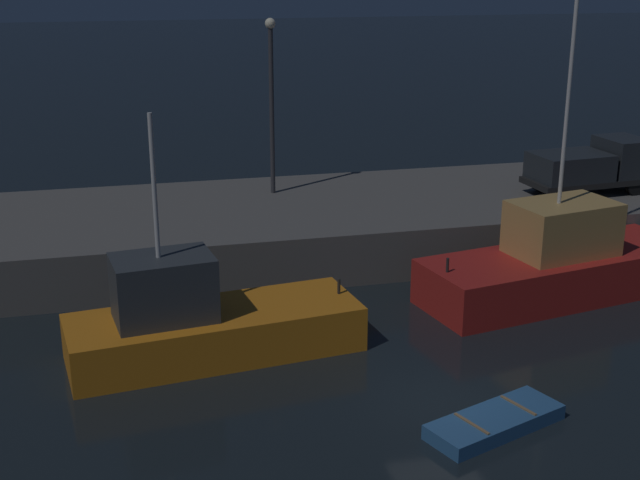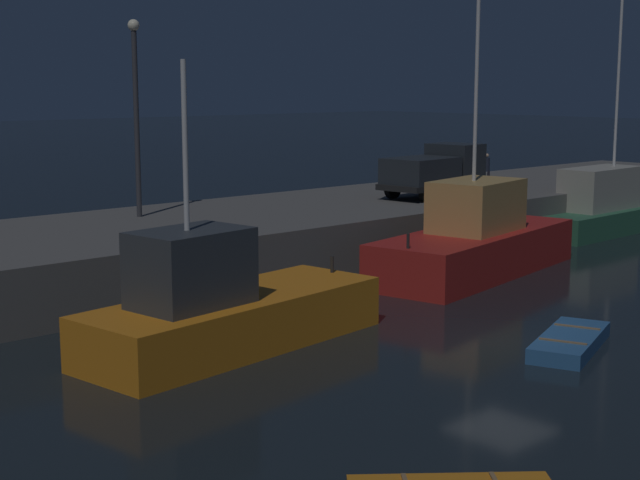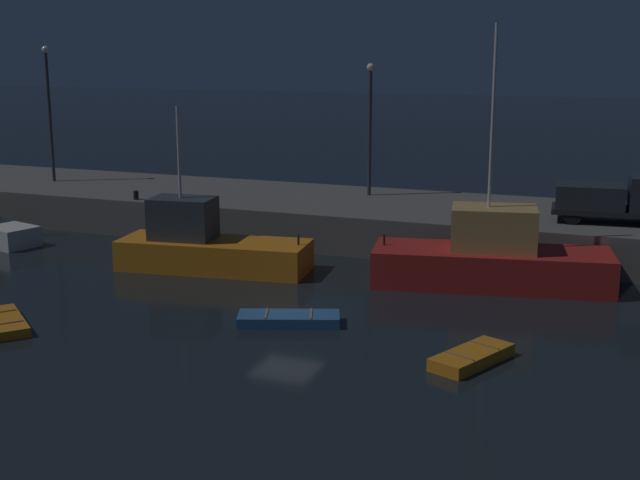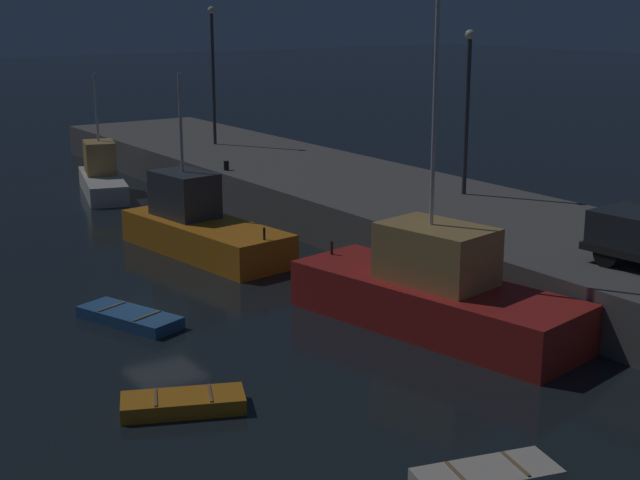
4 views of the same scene
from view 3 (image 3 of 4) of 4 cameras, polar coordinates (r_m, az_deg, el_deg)
ground_plane at (r=34.10m, az=-2.30°, el=-4.72°), size 320.00×320.00×0.00m
pier_quay at (r=46.61m, az=4.53°, el=1.30°), size 70.81×9.53×2.01m
fishing_trawler_red at (r=38.00m, az=11.41°, el=-1.23°), size 10.72×5.20×11.23m
fishing_boat_blue at (r=40.40m, az=-7.56°, el=-0.42°), size 9.24×4.10×7.62m
rowboat_white_mid at (r=34.11m, az=-20.54°, el=-5.21°), size 3.62×3.37×0.41m
dinghy_red_small at (r=28.93m, az=10.12°, el=-7.72°), size 2.45×3.49×0.46m
rowboat_blue_far at (r=32.35m, az=-2.10°, el=-5.31°), size 4.07×2.63×0.45m
lamp_post_west at (r=55.89m, az=-17.68°, el=8.69°), size 0.44×0.44×8.32m
lamp_post_east at (r=48.20m, az=3.36°, el=8.12°), size 0.44×0.44×7.38m
utility_truck at (r=43.08m, az=19.10°, el=2.65°), size 5.64×2.72×2.31m
bollard_west at (r=48.28m, az=-12.21°, el=2.95°), size 0.28×0.28×0.48m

